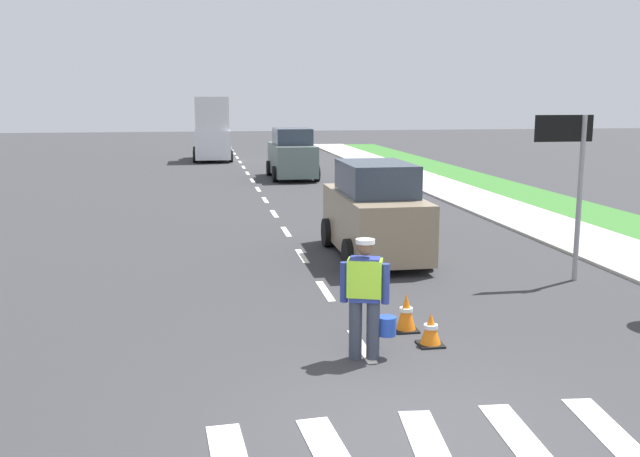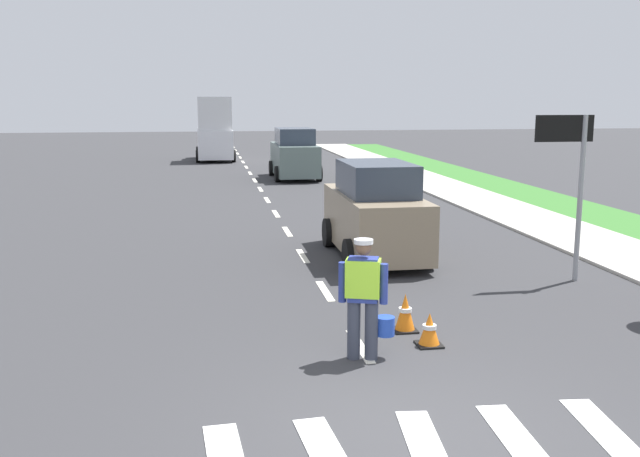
# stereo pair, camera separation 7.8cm
# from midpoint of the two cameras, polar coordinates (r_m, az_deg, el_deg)

# --- Properties ---
(ground_plane) EXTENTS (96.00, 96.00, 0.00)m
(ground_plane) POSITION_cam_midpoint_polar(r_m,az_deg,el_deg) (28.20, -4.74, 3.20)
(ground_plane) COLOR #333335
(sidewalk_right) EXTENTS (2.40, 72.00, 0.14)m
(sidewalk_right) POSITION_cam_midpoint_polar(r_m,az_deg,el_deg) (19.64, 19.48, -0.53)
(sidewalk_right) COLOR #B2ADA3
(sidewalk_right) RESTS_ON ground
(crosswalk_stripes) EXTENTS (4.51, 1.93, 0.01)m
(crosswalk_stripes) POSITION_cam_midpoint_polar(r_m,az_deg,el_deg) (7.64, 8.87, -17.19)
(crosswalk_stripes) COLOR white
(crosswalk_stripes) RESTS_ON ground
(lane_center_line) EXTENTS (0.14, 46.40, 0.01)m
(lane_center_line) POSITION_cam_midpoint_polar(r_m,az_deg,el_deg) (32.36, -5.34, 4.12)
(lane_center_line) COLOR silver
(lane_center_line) RESTS_ON ground
(road_worker) EXTENTS (0.77, 0.41, 1.67)m
(road_worker) POSITION_cam_midpoint_polar(r_m,az_deg,el_deg) (9.70, 3.81, -5.14)
(road_worker) COLOR #383D4C
(road_worker) RESTS_ON ground
(lane_direction_sign) EXTENTS (1.16, 0.11, 3.20)m
(lane_direction_sign) POSITION_cam_midpoint_polar(r_m,az_deg,el_deg) (14.41, 19.47, 5.36)
(lane_direction_sign) COLOR gray
(lane_direction_sign) RESTS_ON ground
(traffic_cone_near) EXTENTS (0.36, 0.36, 0.59)m
(traffic_cone_near) POSITION_cam_midpoint_polar(r_m,az_deg,el_deg) (11.08, 6.99, -6.66)
(traffic_cone_near) COLOR black
(traffic_cone_near) RESTS_ON ground
(traffic_cone_far) EXTENTS (0.36, 0.36, 0.49)m
(traffic_cone_far) POSITION_cam_midpoint_polar(r_m,az_deg,el_deg) (10.51, 8.91, -7.95)
(traffic_cone_far) COLOR black
(traffic_cone_far) RESTS_ON ground
(delivery_truck) EXTENTS (2.16, 4.60, 3.54)m
(delivery_truck) POSITION_cam_midpoint_polar(r_m,az_deg,el_deg) (40.96, -8.31, 7.63)
(delivery_truck) COLOR silver
(delivery_truck) RESTS_ON ground
(car_outgoing_ahead) EXTENTS (1.87, 4.08, 2.13)m
(car_outgoing_ahead) POSITION_cam_midpoint_polar(r_m,az_deg,el_deg) (15.93, 4.56, 1.20)
(car_outgoing_ahead) COLOR gray
(car_outgoing_ahead) RESTS_ON ground
(car_outgoing_far) EXTENTS (1.99, 4.15, 2.20)m
(car_outgoing_far) POSITION_cam_midpoint_polar(r_m,az_deg,el_deg) (31.53, -1.97, 5.86)
(car_outgoing_far) COLOR slate
(car_outgoing_far) RESTS_ON ground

